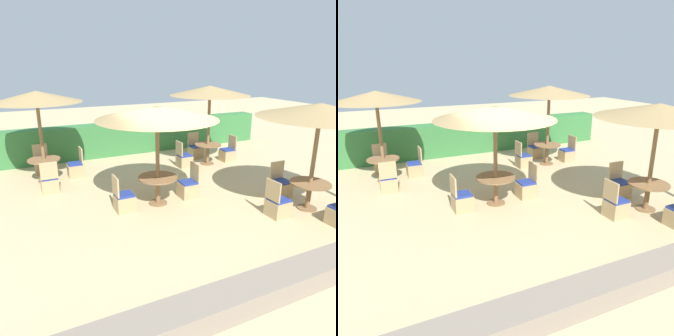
# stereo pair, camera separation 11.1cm
# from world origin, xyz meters

# --- Properties ---
(ground_plane) EXTENTS (40.00, 40.00, 0.00)m
(ground_plane) POSITION_xyz_m (0.00, 0.00, 0.00)
(ground_plane) COLOR #C6B284
(hedge_row) EXTENTS (13.00, 0.70, 1.24)m
(hedge_row) POSITION_xyz_m (0.00, 5.59, 0.62)
(hedge_row) COLOR #387A3D
(hedge_row) RESTS_ON ground_plane
(stone_border) EXTENTS (10.00, 0.56, 0.36)m
(stone_border) POSITION_xyz_m (0.00, -3.48, 0.18)
(stone_border) COLOR gray
(stone_border) RESTS_ON ground_plane
(parasol_front_right) EXTENTS (2.93, 2.93, 2.63)m
(parasol_front_right) POSITION_xyz_m (2.93, -1.38, 2.46)
(parasol_front_right) COLOR olive
(parasol_front_right) RESTS_ON ground_plane
(round_table_front_right) EXTENTS (0.97, 0.97, 0.70)m
(round_table_front_right) POSITION_xyz_m (2.93, -1.38, 0.53)
(round_table_front_right) COLOR olive
(round_table_front_right) RESTS_ON ground_plane
(patio_chair_front_right_north) EXTENTS (0.46, 0.46, 0.93)m
(patio_chair_front_right_north) POSITION_xyz_m (2.91, -0.45, 0.26)
(patio_chair_front_right_north) COLOR tan
(patio_chair_front_right_north) RESTS_ON ground_plane
(patio_chair_front_right_west) EXTENTS (0.46, 0.46, 0.93)m
(patio_chair_front_right_west) POSITION_xyz_m (1.94, -1.37, 0.26)
(patio_chair_front_right_west) COLOR tan
(patio_chair_front_right_west) RESTS_ON ground_plane
(parasol_center) EXTENTS (2.99, 2.99, 2.52)m
(parasol_center) POSITION_xyz_m (-0.33, 0.52, 2.35)
(parasol_center) COLOR olive
(parasol_center) RESTS_ON ground_plane
(round_table_center) EXTENTS (1.01, 1.01, 0.73)m
(round_table_center) POSITION_xyz_m (-0.33, 0.52, 0.57)
(round_table_center) COLOR olive
(round_table_center) RESTS_ON ground_plane
(patio_chair_center_west) EXTENTS (0.46, 0.46, 0.93)m
(patio_chair_center_west) POSITION_xyz_m (-1.26, 0.48, 0.26)
(patio_chair_center_west) COLOR tan
(patio_chair_center_west) RESTS_ON ground_plane
(patio_chair_center_east) EXTENTS (0.46, 0.46, 0.93)m
(patio_chair_center_east) POSITION_xyz_m (0.60, 0.57, 0.26)
(patio_chair_center_east) COLOR tan
(patio_chair_center_east) RESTS_ON ground_plane
(parasol_back_left) EXTENTS (2.58, 2.58, 2.73)m
(parasol_back_left) POSITION_xyz_m (-2.77, 3.53, 2.55)
(parasol_back_left) COLOR olive
(parasol_back_left) RESTS_ON ground_plane
(round_table_back_left) EXTENTS (0.96, 0.96, 0.71)m
(round_table_back_left) POSITION_xyz_m (-2.77, 3.53, 0.54)
(round_table_back_left) COLOR olive
(round_table_back_left) RESTS_ON ground_plane
(patio_chair_back_left_south) EXTENTS (0.46, 0.46, 0.93)m
(patio_chair_back_left_south) POSITION_xyz_m (-2.76, 2.55, 0.26)
(patio_chair_back_left_south) COLOR tan
(patio_chair_back_left_south) RESTS_ON ground_plane
(patio_chair_back_left_east) EXTENTS (0.46, 0.46, 0.93)m
(patio_chair_back_left_east) POSITION_xyz_m (-1.85, 3.58, 0.26)
(patio_chair_back_left_east) COLOR tan
(patio_chair_back_left_east) RESTS_ON ground_plane
(patio_chair_back_left_north) EXTENTS (0.46, 0.46, 0.93)m
(patio_chair_back_left_north) POSITION_xyz_m (-2.79, 4.42, 0.26)
(patio_chair_back_left_north) COLOR tan
(patio_chair_back_left_north) RESTS_ON ground_plane
(parasol_back_right) EXTENTS (2.73, 2.73, 2.75)m
(parasol_back_right) POSITION_xyz_m (2.67, 2.91, 2.57)
(parasol_back_right) COLOR olive
(parasol_back_right) RESTS_ON ground_plane
(round_table_back_right) EXTENTS (0.94, 0.94, 0.74)m
(round_table_back_right) POSITION_xyz_m (2.67, 2.91, 0.55)
(round_table_back_right) COLOR olive
(round_table_back_right) RESTS_ON ground_plane
(patio_chair_back_right_east) EXTENTS (0.46, 0.46, 0.93)m
(patio_chair_back_right_east) POSITION_xyz_m (3.56, 2.93, 0.26)
(patio_chair_back_right_east) COLOR tan
(patio_chair_back_right_east) RESTS_ON ground_plane
(patio_chair_back_right_west) EXTENTS (0.46, 0.46, 0.93)m
(patio_chair_back_right_west) POSITION_xyz_m (1.73, 2.95, 0.26)
(patio_chair_back_right_west) COLOR tan
(patio_chair_back_right_west) RESTS_ON ground_plane
(patio_chair_back_right_north) EXTENTS (0.46, 0.46, 0.93)m
(patio_chair_back_right_north) POSITION_xyz_m (2.72, 3.86, 0.26)
(patio_chair_back_right_north) COLOR tan
(patio_chair_back_right_north) RESTS_ON ground_plane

